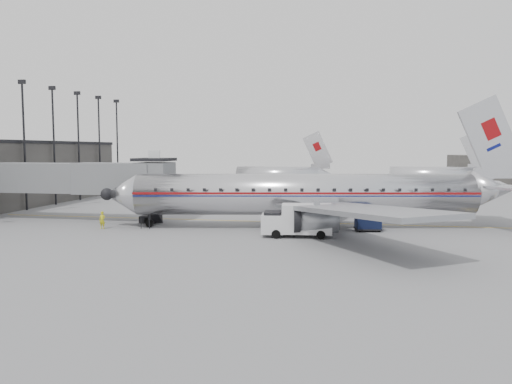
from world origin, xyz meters
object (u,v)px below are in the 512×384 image
at_px(airliner, 313,194).
at_px(ramp_worker, 102,220).
at_px(service_van, 298,220).
at_px(baggage_cart_navy, 368,221).

height_order(airliner, ramp_worker, airliner).
height_order(airliner, service_van, airliner).
distance_m(airliner, service_van, 5.47).
bearing_deg(airliner, baggage_cart_navy, -23.01).
relative_size(service_van, ramp_worker, 3.71).
relative_size(airliner, service_van, 6.47).
height_order(service_van, ramp_worker, service_van).
bearing_deg(service_van, airliner, 75.12).
height_order(baggage_cart_navy, ramp_worker, baggage_cart_navy).
distance_m(airliner, ramp_worker, 19.38).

